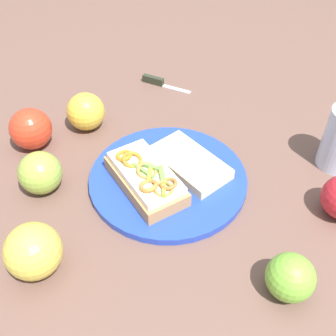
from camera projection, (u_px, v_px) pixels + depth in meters
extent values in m
plane|color=brown|center=(168.00, 181.00, 0.74)|extent=(2.00, 2.00, 0.00)
cylinder|color=blue|center=(168.00, 179.00, 0.74)|extent=(0.28, 0.28, 0.01)
cube|color=#BB834E|center=(146.00, 181.00, 0.71)|extent=(0.17, 0.16, 0.03)
cube|color=#F6ECCA|center=(145.00, 172.00, 0.69)|extent=(0.16, 0.15, 0.01)
torus|color=#AB7737|center=(161.00, 189.00, 0.65)|extent=(0.04, 0.04, 0.01)
torus|color=#B77634|center=(148.00, 186.00, 0.66)|extent=(0.05, 0.05, 0.02)
torus|color=#BC7820|center=(124.00, 154.00, 0.71)|extent=(0.03, 0.03, 0.01)
torus|color=#B4793C|center=(147.00, 171.00, 0.68)|extent=(0.04, 0.04, 0.02)
torus|color=#A87021|center=(132.00, 160.00, 0.70)|extent=(0.04, 0.05, 0.02)
torus|color=#B36B30|center=(168.00, 184.00, 0.66)|extent=(0.04, 0.04, 0.01)
cube|color=#7EB431|center=(163.00, 187.00, 0.66)|extent=(0.04, 0.01, 0.01)
cube|color=#6F9E4A|center=(151.00, 167.00, 0.69)|extent=(0.02, 0.04, 0.01)
cube|color=#86B234|center=(150.00, 173.00, 0.68)|extent=(0.04, 0.01, 0.01)
cube|color=#6EA043|center=(162.00, 175.00, 0.68)|extent=(0.04, 0.02, 0.01)
cube|color=#6CB046|center=(143.00, 171.00, 0.68)|extent=(0.03, 0.04, 0.01)
cube|color=beige|center=(189.00, 163.00, 0.74)|extent=(0.16, 0.16, 0.02)
sphere|color=#8EAE40|center=(40.00, 173.00, 0.71)|extent=(0.10, 0.10, 0.07)
sphere|color=gold|center=(33.00, 251.00, 0.59)|extent=(0.09, 0.09, 0.08)
sphere|color=#71B136|center=(290.00, 277.00, 0.56)|extent=(0.10, 0.10, 0.07)
sphere|color=red|center=(31.00, 129.00, 0.79)|extent=(0.11, 0.11, 0.08)
sphere|color=gold|center=(86.00, 112.00, 0.83)|extent=(0.10, 0.10, 0.08)
cube|color=silver|center=(176.00, 89.00, 0.96)|extent=(0.03, 0.07, 0.00)
cube|color=#282D20|center=(153.00, 80.00, 0.97)|extent=(0.03, 0.05, 0.02)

